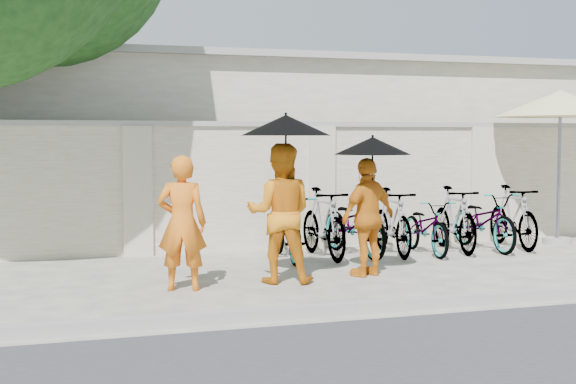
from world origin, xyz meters
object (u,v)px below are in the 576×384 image
object	(u,v)px
monk_left	(182,223)
monk_right	(368,217)
monk_center	(280,213)
patio_umbrella	(560,105)

from	to	relation	value
monk_left	monk_right	xyz separation A→B (m)	(2.51, 0.23, -0.03)
monk_center	monk_right	bearing A→B (deg)	-155.63
monk_center	patio_umbrella	distance (m)	6.17
monk_right	patio_umbrella	bearing A→B (deg)	-179.53
monk_left	patio_umbrella	world-z (taller)	patio_umbrella
monk_left	patio_umbrella	size ratio (longest dim) A/B	0.60
monk_left	monk_center	distance (m)	1.28
monk_center	monk_left	bearing A→B (deg)	26.19
monk_left	monk_center	world-z (taller)	monk_center
patio_umbrella	monk_left	bearing A→B (deg)	-162.41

